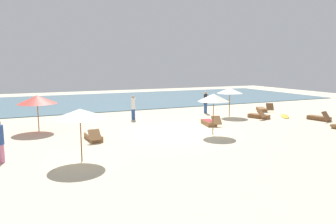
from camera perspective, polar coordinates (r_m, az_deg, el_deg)
ground_plane at (r=18.27m, az=1.61°, el=-3.62°), size 60.00×60.00×0.00m
ocean_water at (r=34.19m, az=-10.83°, el=2.06°), size 48.00×16.00×0.06m
umbrella_0 at (r=17.47m, az=8.27°, el=2.61°), size 1.72×1.72×2.29m
umbrella_1 at (r=12.91m, az=-15.67°, el=-0.27°), size 2.07×2.07×2.15m
umbrella_2 at (r=23.85m, az=11.16°, el=3.82°), size 1.89×1.89×2.14m
umbrella_3 at (r=19.67m, az=-22.65°, el=2.10°), size 2.21×2.21×2.12m
lounger_0 at (r=24.36m, az=25.80°, el=-0.98°), size 0.96×1.76×0.71m
lounger_2 at (r=23.74m, az=16.19°, el=-0.68°), size 1.26×1.79×0.67m
lounger_3 at (r=16.74m, az=-13.36°, el=-4.39°), size 0.73×1.75×0.67m
lounger_4 at (r=20.42m, az=7.53°, el=-1.88°), size 0.92×1.79×0.66m
lounger_5 at (r=27.32m, az=16.74°, el=0.49°), size 1.28×1.76×0.71m
person_0 at (r=14.12m, az=-28.22°, el=-4.73°), size 0.47×0.47×1.73m
person_1 at (r=25.24m, az=6.83°, el=1.78°), size 0.38×0.38×1.72m
person_3 at (r=22.38m, az=-6.33°, el=0.85°), size 0.33×0.33×1.69m
dog at (r=21.62m, az=28.07°, el=-2.28°), size 0.44×0.69×0.32m
surfboard at (r=25.07m, az=20.45°, el=-0.72°), size 1.73×1.98×0.07m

